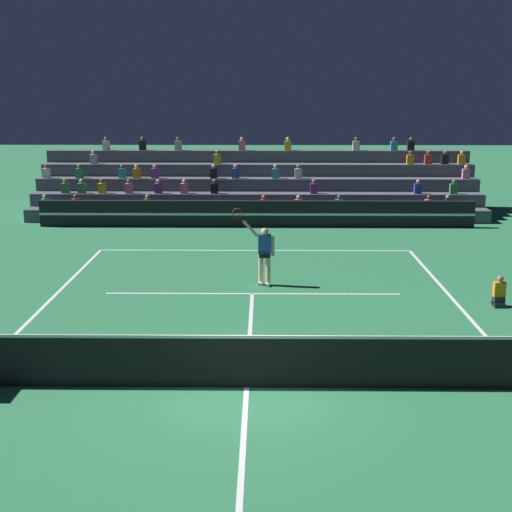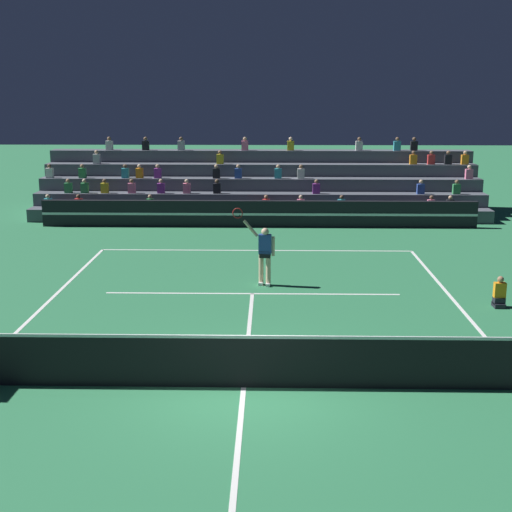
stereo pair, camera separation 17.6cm
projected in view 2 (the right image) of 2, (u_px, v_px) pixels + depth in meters
ground_plane at (244, 387)px, 13.74m from camera, size 120.00×120.00×0.00m
court_lines at (244, 387)px, 13.74m from camera, size 11.10×23.90×0.01m
tennis_net at (243, 361)px, 13.62m from camera, size 12.00×0.10×1.10m
sponsor_banner_wall at (259, 214)px, 29.50m from camera, size 18.00×0.26×1.10m
bleacher_stand at (260, 190)px, 33.09m from camera, size 19.96×4.75×3.38m
ball_kid_courtside at (499, 295)px, 18.70m from camera, size 0.30×0.36×0.84m
tennis_player at (264, 253)px, 20.63m from camera, size 1.29×0.38×2.34m
tennis_ball at (231, 359)px, 15.11m from camera, size 0.07×0.07×0.07m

